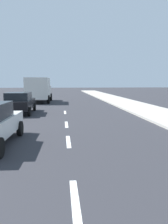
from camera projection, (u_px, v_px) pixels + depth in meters
ground_plane at (65, 113)px, 16.86m from camera, size 160.00×160.00×0.00m
sidewalk_strip at (141, 108)px, 19.49m from camera, size 3.60×80.00×0.14m
lane_stripe_2 at (75, 201)px, 4.36m from camera, size 0.16×1.80×0.01m
lane_stripe_3 at (68, 141)px, 8.72m from camera, size 0.16×1.80×0.01m
lane_stripe_4 at (66, 124)px, 12.23m from camera, size 0.16×1.80×0.01m
lane_stripe_5 at (65, 112)px, 17.15m from camera, size 0.16×1.80×0.01m
parked_car_black at (19, 102)px, 16.44m from camera, size 2.00×4.33×1.57m
delivery_truck at (39, 89)px, 25.73m from camera, size 2.78×6.29×2.80m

